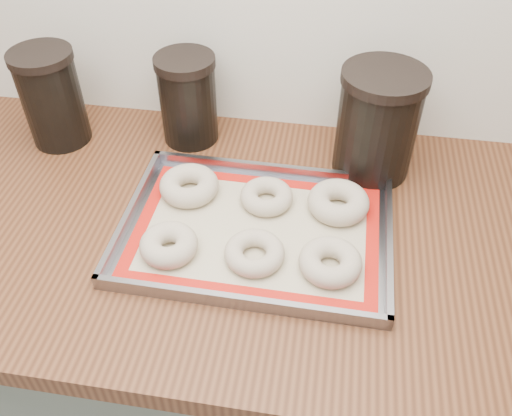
% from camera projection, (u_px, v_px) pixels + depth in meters
% --- Properties ---
extents(cabinet, '(3.00, 0.65, 0.86)m').
position_uv_depth(cabinet, '(258.00, 366.00, 1.28)').
color(cabinet, slate).
rests_on(cabinet, floor).
extents(countertop, '(3.06, 0.68, 0.04)m').
position_uv_depth(countertop, '(258.00, 233.00, 0.97)').
color(countertop, brown).
rests_on(countertop, cabinet).
extents(baking_tray, '(0.46, 0.33, 0.03)m').
position_uv_depth(baking_tray, '(256.00, 230.00, 0.94)').
color(baking_tray, gray).
rests_on(baking_tray, countertop).
extents(baking_mat, '(0.42, 0.29, 0.00)m').
position_uv_depth(baking_mat, '(256.00, 231.00, 0.94)').
color(baking_mat, '#C6B793').
rests_on(baking_mat, baking_tray).
extents(bagel_front_left, '(0.10, 0.10, 0.04)m').
position_uv_depth(bagel_front_left, '(169.00, 245.00, 0.89)').
color(bagel_front_left, '#BDAB92').
rests_on(bagel_front_left, baking_mat).
extents(bagel_front_mid, '(0.11, 0.11, 0.03)m').
position_uv_depth(bagel_front_mid, '(254.00, 253.00, 0.88)').
color(bagel_front_mid, '#BDAB92').
rests_on(bagel_front_mid, baking_mat).
extents(bagel_front_right, '(0.11, 0.11, 0.04)m').
position_uv_depth(bagel_front_right, '(330.00, 262.00, 0.86)').
color(bagel_front_right, '#BDAB92').
rests_on(bagel_front_right, baking_mat).
extents(bagel_back_left, '(0.12, 0.12, 0.04)m').
position_uv_depth(bagel_back_left, '(189.00, 186.00, 1.00)').
color(bagel_back_left, '#BDAB92').
rests_on(bagel_back_left, baking_mat).
extents(bagel_back_mid, '(0.12, 0.12, 0.03)m').
position_uv_depth(bagel_back_mid, '(267.00, 196.00, 0.98)').
color(bagel_back_mid, '#BDAB92').
rests_on(bagel_back_mid, baking_mat).
extents(bagel_back_right, '(0.12, 0.12, 0.04)m').
position_uv_depth(bagel_back_right, '(338.00, 202.00, 0.96)').
color(bagel_back_right, '#BDAB92').
rests_on(bagel_back_right, baking_mat).
extents(canister_left, '(0.12, 0.12, 0.20)m').
position_uv_depth(canister_left, '(52.00, 97.00, 1.08)').
color(canister_left, black).
rests_on(canister_left, countertop).
extents(canister_mid, '(0.12, 0.12, 0.18)m').
position_uv_depth(canister_mid, '(188.00, 99.00, 1.09)').
color(canister_mid, black).
rests_on(canister_mid, countertop).
extents(canister_right, '(0.16, 0.16, 0.21)m').
position_uv_depth(canister_right, '(377.00, 123.00, 1.00)').
color(canister_right, black).
rests_on(canister_right, countertop).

